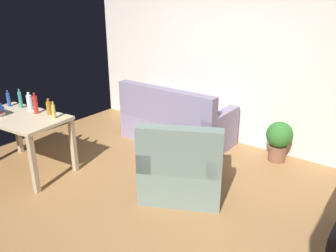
% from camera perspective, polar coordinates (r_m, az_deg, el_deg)
% --- Properties ---
extents(ground_plane, '(5.20, 4.40, 0.02)m').
position_cam_1_polar(ground_plane, '(4.01, -5.56, -11.97)').
color(ground_plane, '#9E7042').
extents(wall_rear, '(5.20, 0.10, 2.70)m').
position_cam_1_polar(wall_rear, '(5.25, 10.54, 11.77)').
color(wall_rear, silver).
rests_on(wall_rear, ground_plane).
extents(couch, '(1.68, 0.84, 0.92)m').
position_cam_1_polar(couch, '(5.29, 1.26, 0.51)').
color(couch, gray).
rests_on(couch, ground_plane).
extents(desk, '(1.27, 0.82, 0.76)m').
position_cam_1_polar(desk, '(4.67, -23.46, 0.31)').
color(desk, '#C6B28E').
rests_on(desk, ground_plane).
extents(potted_plant, '(0.36, 0.36, 0.57)m').
position_cam_1_polar(potted_plant, '(4.91, 18.15, -2.03)').
color(potted_plant, brown).
rests_on(potted_plant, ground_plane).
extents(armchair, '(1.18, 1.16, 0.92)m').
position_cam_1_polar(armchair, '(3.93, 2.42, -7.02)').
color(armchair, slate).
rests_on(armchair, ground_plane).
extents(bottle_blue, '(0.05, 0.05, 0.22)m').
position_cam_1_polar(bottle_blue, '(5.08, -25.23, 4.06)').
color(bottle_blue, '#2347A3').
rests_on(bottle_blue, desk).
extents(bottle_tall, '(0.04, 0.04, 0.26)m').
position_cam_1_polar(bottle_tall, '(4.94, -23.57, 4.10)').
color(bottle_tall, teal).
rests_on(bottle_tall, desk).
extents(bottle_clear, '(0.07, 0.07, 0.24)m').
position_cam_1_polar(bottle_clear, '(4.81, -22.25, 3.73)').
color(bottle_clear, silver).
rests_on(bottle_clear, desk).
extents(bottle_red, '(0.06, 0.06, 0.27)m').
position_cam_1_polar(bottle_red, '(4.62, -21.38, 3.40)').
color(bottle_red, '#AD2323').
rests_on(bottle_red, desk).
extents(bottle_amber, '(0.06, 0.06, 0.21)m').
position_cam_1_polar(bottle_amber, '(4.53, -19.38, 2.90)').
color(bottle_amber, '#9E6019').
rests_on(bottle_amber, desk).
extents(bottle_squat, '(0.04, 0.04, 0.21)m').
position_cam_1_polar(bottle_squat, '(4.36, -18.67, 2.36)').
color(bottle_squat, '#BCB24C').
rests_on(bottle_squat, desk).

